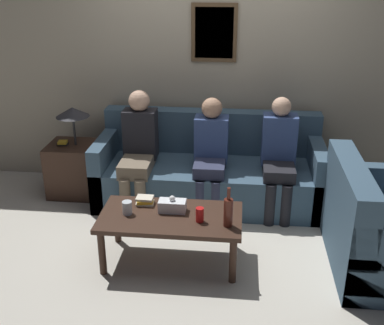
% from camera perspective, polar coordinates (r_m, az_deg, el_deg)
% --- Properties ---
extents(ground_plane, '(16.00, 16.00, 0.00)m').
position_cam_1_polar(ground_plane, '(4.80, 1.53, -7.18)').
color(ground_plane, beige).
extents(wall_back, '(9.00, 0.08, 2.60)m').
position_cam_1_polar(wall_back, '(5.30, 2.60, 10.90)').
color(wall_back, '#9E937F').
rests_on(wall_back, ground_plane).
extents(couch_main, '(2.34, 0.93, 0.90)m').
position_cam_1_polar(couch_main, '(5.15, 2.06, -1.14)').
color(couch_main, '#385166').
rests_on(couch_main, ground_plane).
extents(couch_side, '(0.93, 1.22, 0.90)m').
position_cam_1_polar(couch_side, '(4.35, 21.72, -7.70)').
color(couch_side, '#385166').
rests_on(couch_side, ground_plane).
extents(coffee_table, '(1.19, 0.62, 0.44)m').
position_cam_1_polar(coffee_table, '(4.06, -2.54, -6.96)').
color(coffee_table, '#382319').
rests_on(coffee_table, ground_plane).
extents(side_table_with_lamp, '(0.49, 0.49, 0.99)m').
position_cam_1_polar(side_table_with_lamp, '(5.41, -13.95, -0.19)').
color(side_table_with_lamp, '#382319').
rests_on(side_table_with_lamp, ground_plane).
extents(wine_bottle, '(0.07, 0.07, 0.34)m').
position_cam_1_polar(wine_bottle, '(3.83, 4.31, -5.82)').
color(wine_bottle, '#562319').
rests_on(wine_bottle, coffee_table).
extents(drinking_glass, '(0.08, 0.08, 0.11)m').
position_cam_1_polar(drinking_glass, '(4.06, -7.69, -5.33)').
color(drinking_glass, silver).
rests_on(drinking_glass, coffee_table).
extents(book_stack, '(0.16, 0.14, 0.07)m').
position_cam_1_polar(book_stack, '(4.21, -5.61, -4.50)').
color(book_stack, beige).
rests_on(book_stack, coffee_table).
extents(soda_can, '(0.07, 0.07, 0.12)m').
position_cam_1_polar(soda_can, '(3.91, 0.93, -6.21)').
color(soda_can, red).
rests_on(soda_can, coffee_table).
extents(tissue_box, '(0.23, 0.12, 0.15)m').
position_cam_1_polar(tissue_box, '(4.07, -2.35, -5.12)').
color(tissue_box, silver).
rests_on(tissue_box, coffee_table).
extents(person_left, '(0.34, 0.65, 1.20)m').
position_cam_1_polar(person_left, '(4.95, -6.36, 1.95)').
color(person_left, '#756651').
rests_on(person_left, ground_plane).
extents(person_middle, '(0.34, 0.57, 1.15)m').
position_cam_1_polar(person_middle, '(4.85, 2.21, 1.41)').
color(person_middle, '#2D334C').
rests_on(person_middle, ground_plane).
extents(person_right, '(0.34, 0.58, 1.17)m').
position_cam_1_polar(person_right, '(4.85, 10.27, 1.10)').
color(person_right, black).
rests_on(person_right, ground_plane).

